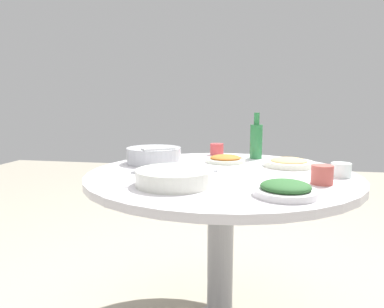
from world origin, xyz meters
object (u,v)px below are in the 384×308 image
tea_cup_far (217,149)px  round_dining_table (221,197)px  dish_tofu_braise (225,159)px  green_bottle (256,140)px  dish_noodles (289,163)px  tea_cup_near (341,170)px  rice_bowl (154,155)px  soup_bowl (174,178)px  dish_greens (285,189)px  tea_cup_side (322,175)px

tea_cup_far → round_dining_table: bearing=8.9°
dish_tofu_braise → green_bottle: (-0.15, 0.15, 0.08)m
dish_noodles → dish_tofu_braise: (-0.06, -0.30, -0.00)m
dish_noodles → tea_cup_near: 0.27m
green_bottle → tea_cup_far: size_ratio=3.19×
dish_tofu_braise → round_dining_table: bearing=1.6°
rice_bowl → tea_cup_far: 0.42m
soup_bowl → green_bottle: size_ratio=1.25×
dish_greens → tea_cup_near: tea_cup_near is taller
dish_tofu_braise → dish_greens: dish_greens is taller
tea_cup_near → dish_noodles: bearing=-137.3°
soup_bowl → dish_noodles: (-0.46, 0.43, -0.01)m
rice_bowl → tea_cup_side: bearing=66.7°
tea_cup_near → rice_bowl: bearing=-101.7°
soup_bowl → dish_tofu_braise: bearing=165.6°
dish_greens → tea_cup_far: tea_cup_far is taller
dish_greens → dish_noodles: bearing=174.4°
rice_bowl → dish_greens: rice_bowl is taller
dish_tofu_braise → tea_cup_near: 0.55m
dish_noodles → green_bottle: size_ratio=0.95×
round_dining_table → tea_cup_far: (-0.49, -0.08, 0.14)m
rice_bowl → soup_bowl: size_ratio=0.88×
round_dining_table → dish_tofu_braise: bearing=-178.4°
tea_cup_near → tea_cup_side: tea_cup_side is taller
tea_cup_side → soup_bowl: bearing=-77.7°
tea_cup_near → tea_cup_far: bearing=-131.9°
round_dining_table → tea_cup_side: 0.43m
dish_tofu_braise → tea_cup_near: (0.26, 0.48, 0.01)m
dish_noodles → dish_greens: (0.53, -0.05, 0.00)m
soup_bowl → dish_greens: bearing=78.8°
dish_noodles → green_bottle: 0.27m
dish_greens → tea_cup_side: (-0.19, 0.14, 0.01)m
dish_noodles → tea_cup_far: 0.47m
dish_tofu_braise → tea_cup_side: 0.56m
soup_bowl → dish_noodles: 0.63m
rice_bowl → tea_cup_near: 0.84m
tea_cup_far → tea_cup_side: bearing=35.6°
tea_cup_far → tea_cup_side: 0.79m
dish_noodles → tea_cup_near: bearing=42.7°
rice_bowl → tea_cup_far: rice_bowl is taller
round_dining_table → rice_bowl: (-0.16, -0.35, 0.15)m
dish_greens → round_dining_table: bearing=-144.6°
rice_bowl → green_bottle: bearing=116.2°
rice_bowl → tea_cup_far: (-0.33, 0.27, -0.01)m
soup_bowl → green_bottle: (-0.67, 0.28, 0.07)m
tea_cup_far → tea_cup_side: (0.64, 0.46, 0.00)m
dish_noodles → tea_cup_near: (0.20, 0.18, 0.01)m
tea_cup_near → round_dining_table: bearing=-90.6°
soup_bowl → tea_cup_near: bearing=112.6°
rice_bowl → soup_bowl: 0.47m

